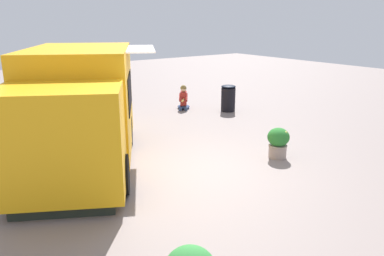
{
  "coord_description": "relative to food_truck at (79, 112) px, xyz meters",
  "views": [
    {
      "loc": [
        6.26,
        -4.33,
        3.15
      ],
      "look_at": [
        -0.38,
        0.51,
        0.73
      ],
      "focal_mm": 34.92,
      "sensor_mm": 36.0,
      "label": 1
    }
  ],
  "objects": [
    {
      "name": "planter_flowering_side",
      "position": [
        2.27,
        3.85,
        -0.83
      ],
      "size": [
        0.51,
        0.51,
        0.72
      ],
      "color": "gray",
      "rests_on": "ground_plane"
    },
    {
      "name": "trash_bin",
      "position": [
        -1.88,
        5.95,
        -0.75
      ],
      "size": [
        0.51,
        0.51,
        0.93
      ],
      "color": "black",
      "rests_on": "ground_plane"
    },
    {
      "name": "person_customer",
      "position": [
        -3.09,
        4.88,
        -0.88
      ],
      "size": [
        0.74,
        0.68,
        0.86
      ],
      "color": "#354872",
      "rests_on": "ground_plane"
    },
    {
      "name": "food_truck",
      "position": [
        0.0,
        0.0,
        0.0
      ],
      "size": [
        5.25,
        4.35,
        2.53
      ],
      "color": "#F4A915",
      "rests_on": "ground_plane"
    },
    {
      "name": "ground_plane",
      "position": [
        1.5,
        1.69,
        -1.22
      ],
      "size": [
        40.0,
        40.0,
        0.0
      ],
      "primitive_type": "plane",
      "color": "gray"
    }
  ]
}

